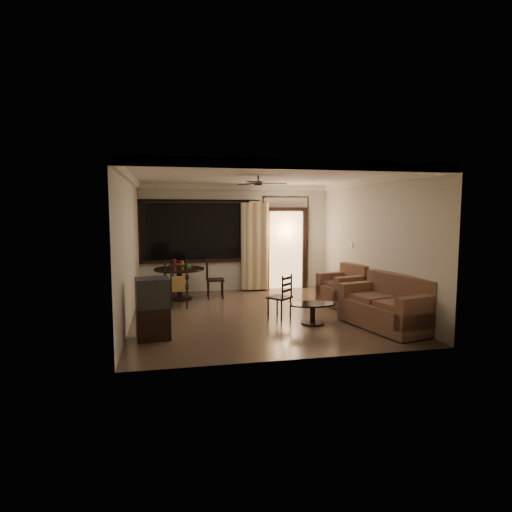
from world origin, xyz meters
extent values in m
plane|color=#7F6651|center=(0.00, 0.00, 0.00)|extent=(5.50, 5.50, 0.00)
plane|color=beige|center=(0.00, 2.75, 1.40)|extent=(5.00, 0.00, 5.00)
plane|color=beige|center=(0.00, -2.75, 1.40)|extent=(5.00, 0.00, 5.00)
plane|color=beige|center=(-2.50, 0.00, 1.40)|extent=(0.00, 5.50, 5.50)
plane|color=beige|center=(2.50, 0.00, 1.40)|extent=(0.00, 5.50, 5.50)
plane|color=white|center=(0.00, 0.00, 2.80)|extent=(5.50, 5.50, 0.00)
cube|color=black|center=(-1.10, 2.72, 1.57)|extent=(2.70, 0.04, 1.45)
cylinder|color=black|center=(-1.00, 2.63, 2.38)|extent=(3.20, 0.03, 0.03)
cube|color=#FFC684|center=(1.35, 2.71, 1.05)|extent=(0.91, 0.03, 2.08)
cube|color=white|center=(2.48, 1.05, 1.30)|extent=(0.02, 0.18, 0.12)
cylinder|color=black|center=(0.00, 0.00, 2.74)|extent=(0.03, 0.03, 0.12)
cylinder|color=black|center=(0.00, 0.00, 2.65)|extent=(0.16, 0.16, 0.08)
cylinder|color=black|center=(-1.53, 1.84, 0.73)|extent=(1.19, 1.19, 0.04)
cylinder|color=black|center=(-1.53, 1.84, 0.37)|extent=(0.12, 0.12, 0.70)
cylinder|color=black|center=(-1.53, 1.84, 0.01)|extent=(0.60, 0.60, 0.03)
cylinder|color=maroon|center=(-1.63, 1.89, 0.86)|extent=(0.06, 0.06, 0.22)
cylinder|color=#AE7212|center=(-1.45, 1.78, 0.84)|extent=(0.06, 0.06, 0.18)
cube|color=#22742C|center=(-1.30, 1.95, 0.77)|extent=(0.14, 0.10, 0.05)
cube|color=black|center=(-2.05, 1.87, 0.45)|extent=(0.44, 0.44, 0.04)
cube|color=black|center=(-0.68, 1.80, 0.45)|extent=(0.44, 0.44, 0.04)
cube|color=black|center=(-1.56, 0.99, 0.45)|extent=(0.44, 0.44, 0.04)
cube|color=#AC9E4A|center=(-1.57, 0.76, 0.55)|extent=(0.28, 0.09, 0.32)
cube|color=black|center=(-1.49, 2.30, 0.45)|extent=(0.44, 0.44, 0.04)
cube|color=black|center=(-2.05, -1.30, 0.27)|extent=(0.58, 0.54, 0.53)
cube|color=black|center=(-2.05, -1.30, 0.77)|extent=(0.58, 0.54, 0.48)
cube|color=black|center=(-1.79, -1.27, 0.77)|extent=(0.07, 0.38, 0.32)
cube|color=#482321|center=(2.05, -1.49, 0.24)|extent=(1.28, 1.88, 0.43)
cube|color=#482321|center=(2.39, -1.41, 0.59)|extent=(0.60, 1.72, 0.70)
cube|color=#482321|center=(2.23, -2.23, 0.45)|extent=(0.93, 0.40, 0.54)
cube|color=#482321|center=(1.87, -0.75, 0.45)|extent=(0.93, 0.40, 0.54)
cube|color=#482321|center=(2.00, -1.50, 0.48)|extent=(0.97, 1.61, 0.13)
cube|color=#482321|center=(2.05, 0.48, 0.23)|extent=(1.06, 1.06, 0.41)
cube|color=#482321|center=(2.38, 0.56, 0.57)|extent=(0.41, 0.90, 0.67)
cube|color=#482321|center=(2.13, 0.15, 0.43)|extent=(0.89, 0.39, 0.51)
cube|color=#482321|center=(1.97, 0.82, 0.43)|extent=(0.89, 0.39, 0.51)
cube|color=#482321|center=(2.00, 0.47, 0.46)|extent=(0.76, 0.80, 0.12)
ellipsoid|color=#131853|center=(2.00, 0.47, 0.58)|extent=(0.37, 0.31, 0.11)
ellipsoid|color=black|center=(0.84, -0.95, 0.37)|extent=(0.88, 0.53, 0.03)
cylinder|color=black|center=(0.84, -0.95, 0.19)|extent=(0.10, 0.10, 0.35)
cylinder|color=black|center=(0.84, -0.95, 0.01)|extent=(0.43, 0.43, 0.03)
cube|color=black|center=(0.33, -0.42, 0.42)|extent=(0.55, 0.55, 0.04)
camera|label=1|loc=(-1.80, -8.39, 2.10)|focal=30.00mm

